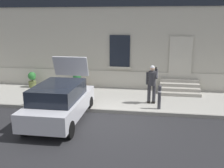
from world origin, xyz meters
name	(u,v)px	position (x,y,z in m)	size (l,w,h in m)	color
ground_plane	(115,122)	(0.00, 0.00, 0.00)	(80.00, 80.00, 0.00)	#232326
sidewalk	(123,99)	(0.00, 2.80, 0.07)	(24.00, 3.60, 0.15)	#99968E
curb_edge	(118,112)	(0.00, 0.94, 0.07)	(24.00, 0.12, 0.15)	gray
building_facade	(129,22)	(0.01, 5.29, 3.73)	(24.00, 1.52, 7.50)	#B2AD9E
entrance_stoop	(179,88)	(2.81, 4.12, 0.39)	(1.99, 1.28, 0.64)	#9E998E
hatchback_car_silver	(60,101)	(-2.08, -0.24, 0.80)	(1.80, 4.07, 2.34)	#B7B7BF
bollard_near_person	(159,96)	(1.70, 1.35, 0.71)	(0.15, 0.15, 1.04)	#333338
bollard_far_left	(62,92)	(-2.58, 1.35, 0.71)	(0.15, 0.15, 1.04)	#333338
person_on_phone	(152,82)	(1.37, 2.06, 1.15)	(0.51, 0.47, 1.75)	#2D2D33
planter_olive	(32,79)	(-5.25, 3.99, 0.61)	(0.44, 0.44, 0.86)	#606B38
planter_terracotta	(77,80)	(-2.67, 4.06, 0.61)	(0.44, 0.44, 0.86)	#B25B38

